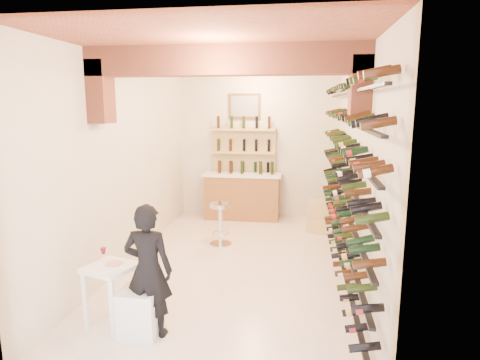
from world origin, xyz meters
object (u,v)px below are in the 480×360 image
(chrome_barstool, at_px, (220,221))
(crate_lower, at_px, (322,224))
(wine_rack, at_px, (340,170))
(white_stool, at_px, (141,312))
(tasting_table, at_px, (111,276))
(back_counter, at_px, (242,195))
(person, at_px, (148,270))

(chrome_barstool, distance_m, crate_lower, 2.13)
(wine_rack, bearing_deg, white_stool, -136.55)
(white_stool, bearing_deg, chrome_barstool, 84.24)
(wine_rack, bearing_deg, tasting_table, -142.66)
(tasting_table, bearing_deg, chrome_barstool, 94.51)
(back_counter, distance_m, tasting_table, 4.75)
(wine_rack, xyz_separation_m, white_stool, (-2.27, -2.15, -1.29))
(wine_rack, height_order, back_counter, wine_rack)
(chrome_barstool, bearing_deg, wine_rack, -23.19)
(person, bearing_deg, white_stool, 10.01)
(tasting_table, relative_size, chrome_barstool, 1.13)
(back_counter, relative_size, chrome_barstool, 2.21)
(back_counter, xyz_separation_m, white_stool, (-0.44, -4.80, -0.28))
(crate_lower, bearing_deg, person, -116.81)
(wine_rack, distance_m, crate_lower, 2.35)
(back_counter, bearing_deg, wine_rack, -55.34)
(wine_rack, bearing_deg, back_counter, 124.66)
(wine_rack, xyz_separation_m, chrome_barstool, (-1.97, 0.84, -1.10))
(crate_lower, bearing_deg, white_stool, -117.88)
(tasting_table, distance_m, person, 0.52)
(wine_rack, xyz_separation_m, back_counter, (-1.83, 2.65, -1.02))
(back_counter, bearing_deg, tasting_table, -100.00)
(white_stool, xyz_separation_m, person, (0.10, 0.02, 0.48))
(person, height_order, crate_lower, person)
(chrome_barstool, bearing_deg, back_counter, 85.74)
(wine_rack, height_order, crate_lower, wine_rack)
(wine_rack, height_order, white_stool, wine_rack)
(person, bearing_deg, tasting_table, -10.71)
(tasting_table, height_order, crate_lower, tasting_table)
(back_counter, distance_m, person, 4.80)
(tasting_table, xyz_separation_m, person, (0.49, -0.11, 0.15))
(tasting_table, bearing_deg, wine_rack, 55.37)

